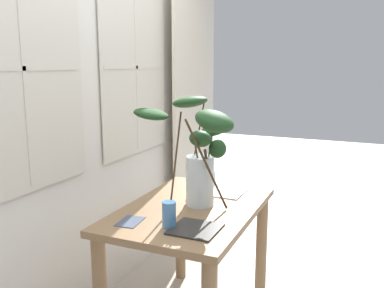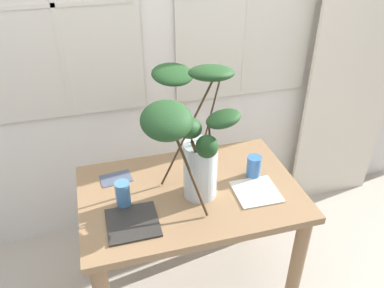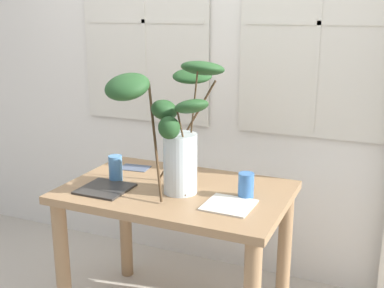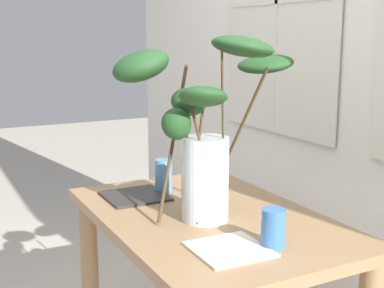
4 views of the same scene
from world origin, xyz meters
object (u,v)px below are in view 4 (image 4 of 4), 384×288
Objects in this scene: dining_table at (208,253)px; plate_square_left at (135,196)px; plate_square_right at (229,249)px; drinking_glass_blue_right at (273,228)px; drinking_glass_blue_left at (164,176)px; vase_with_branches at (202,121)px.

plate_square_left is (-0.32, -0.16, 0.16)m from dining_table.
plate_square_left is 1.08× the size of plate_square_right.
plate_square_left reaches higher than dining_table.
plate_square_right is at bearing -106.06° from drinking_glass_blue_right.
dining_table is 0.39m from plate_square_left.
plate_square_left is at bearing -164.62° from drinking_glass_blue_right.
plate_square_right is (0.66, -0.08, -0.06)m from drinking_glass_blue_left.
plate_square_left is (-0.33, -0.13, -0.35)m from vase_with_branches.
vase_with_branches is 3.06× the size of plate_square_left.
plate_square_left reaches higher than plate_square_right.
dining_table is 1.55× the size of vase_with_branches.
drinking_glass_blue_right is 0.15m from plate_square_right.
drinking_glass_blue_right reaches higher than plate_square_right.
plate_square_right is at bearing 4.75° from plate_square_left.
dining_table is 0.41m from drinking_glass_blue_left.
plate_square_right is at bearing -18.44° from dining_table.
dining_table is at bearing 161.56° from plate_square_right.
plate_square_left is at bearing -81.08° from drinking_glass_blue_left.
drinking_glass_blue_right is 0.71m from plate_square_left.
vase_with_branches reaches higher than dining_table.
drinking_glass_blue_right is 0.51× the size of plate_square_left.
drinking_glass_blue_right is at bearing 4.27° from dining_table.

